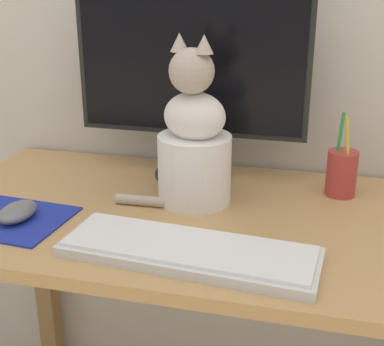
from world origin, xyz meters
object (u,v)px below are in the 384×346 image
Objects in this scene: computer_mouse_left at (18,212)px; cat at (194,143)px; monitor at (191,76)px; pen_cup at (342,172)px; keyboard at (189,251)px.

computer_mouse_left is 0.28× the size of cat.
monitor is 5.41× the size of computer_mouse_left.
pen_cup is (0.60, 0.29, 0.03)m from computer_mouse_left.
pen_cup is at bearing -4.98° from monitor.
monitor is at bearing 124.95° from cat.
monitor is at bearing 50.50° from computer_mouse_left.
pen_cup reaches higher than computer_mouse_left.
keyboard is 1.30× the size of cat.
keyboard is (0.09, -0.37, -0.23)m from monitor.
pen_cup is at bearing 25.61° from computer_mouse_left.
monitor reaches higher than cat.
monitor is at bearing 108.20° from keyboard.
monitor is 0.45m from keyboard.
computer_mouse_left is (-0.26, -0.32, -0.22)m from monitor.
keyboard is 4.61× the size of computer_mouse_left.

